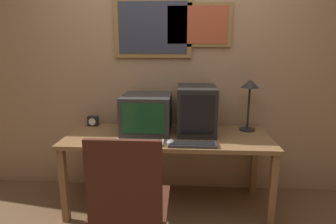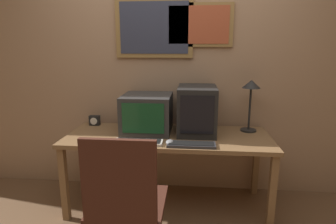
{
  "view_description": "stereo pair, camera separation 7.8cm",
  "coord_description": "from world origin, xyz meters",
  "px_view_note": "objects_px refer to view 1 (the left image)",
  "views": [
    {
      "loc": [
        0.15,
        -1.58,
        1.5
      ],
      "look_at": [
        0.0,
        0.85,
        0.92
      ],
      "focal_mm": 30.0,
      "sensor_mm": 36.0,
      "label": 1
    },
    {
      "loc": [
        0.23,
        -1.57,
        1.5
      ],
      "look_at": [
        0.0,
        0.85,
        0.92
      ],
      "focal_mm": 30.0,
      "sensor_mm": 36.0,
      "label": 2
    }
  ],
  "objects_px": {
    "monitor_left": "(147,113)",
    "desk_clock": "(93,121)",
    "keyboard_side": "(192,144)",
    "office_chair": "(131,215)",
    "monitor_right": "(196,110)",
    "mouse_near_keyboard": "(171,142)",
    "desk_lamp": "(250,91)",
    "keyboard_main": "(139,142)"
  },
  "relations": [
    {
      "from": "monitor_right",
      "to": "desk_lamp",
      "type": "height_order",
      "value": "desk_lamp"
    },
    {
      "from": "monitor_left",
      "to": "keyboard_side",
      "type": "bearing_deg",
      "value": -41.77
    },
    {
      "from": "mouse_near_keyboard",
      "to": "monitor_left",
      "type": "bearing_deg",
      "value": 125.02
    },
    {
      "from": "monitor_left",
      "to": "office_chair",
      "type": "xyz_separation_m",
      "value": [
        0.01,
        -0.93,
        -0.46
      ]
    },
    {
      "from": "desk_lamp",
      "to": "office_chair",
      "type": "bearing_deg",
      "value": -132.95
    },
    {
      "from": "monitor_left",
      "to": "desk_lamp",
      "type": "distance_m",
      "value": 0.98
    },
    {
      "from": "keyboard_side",
      "to": "monitor_right",
      "type": "bearing_deg",
      "value": 83.27
    },
    {
      "from": "keyboard_side",
      "to": "office_chair",
      "type": "relative_size",
      "value": 0.4
    },
    {
      "from": "monitor_left",
      "to": "monitor_right",
      "type": "height_order",
      "value": "monitor_right"
    },
    {
      "from": "office_chair",
      "to": "mouse_near_keyboard",
      "type": "bearing_deg",
      "value": 68.2
    },
    {
      "from": "keyboard_side",
      "to": "office_chair",
      "type": "bearing_deg",
      "value": -126.46
    },
    {
      "from": "keyboard_main",
      "to": "keyboard_side",
      "type": "xyz_separation_m",
      "value": [
        0.44,
        -0.02,
        0.0
      ]
    },
    {
      "from": "keyboard_side",
      "to": "mouse_near_keyboard",
      "type": "distance_m",
      "value": 0.18
    },
    {
      "from": "keyboard_side",
      "to": "desk_clock",
      "type": "distance_m",
      "value": 1.12
    },
    {
      "from": "monitor_right",
      "to": "keyboard_main",
      "type": "distance_m",
      "value": 0.63
    },
    {
      "from": "monitor_left",
      "to": "desk_clock",
      "type": "distance_m",
      "value": 0.6
    },
    {
      "from": "mouse_near_keyboard",
      "to": "office_chair",
      "type": "height_order",
      "value": "office_chair"
    },
    {
      "from": "keyboard_side",
      "to": "office_chair",
      "type": "distance_m",
      "value": 0.75
    },
    {
      "from": "monitor_left",
      "to": "monitor_right",
      "type": "distance_m",
      "value": 0.47
    },
    {
      "from": "monitor_right",
      "to": "office_chair",
      "type": "bearing_deg",
      "value": -116.08
    },
    {
      "from": "mouse_near_keyboard",
      "to": "office_chair",
      "type": "relative_size",
      "value": 0.1
    },
    {
      "from": "monitor_right",
      "to": "office_chair",
      "type": "xyz_separation_m",
      "value": [
        -0.45,
        -0.93,
        -0.51
      ]
    },
    {
      "from": "keyboard_side",
      "to": "office_chair",
      "type": "xyz_separation_m",
      "value": [
        -0.41,
        -0.55,
        -0.3
      ]
    },
    {
      "from": "keyboard_side",
      "to": "monitor_left",
      "type": "bearing_deg",
      "value": 138.23
    },
    {
      "from": "monitor_left",
      "to": "keyboard_side",
      "type": "xyz_separation_m",
      "value": [
        0.42,
        -0.38,
        -0.16
      ]
    },
    {
      "from": "monitor_right",
      "to": "monitor_left",
      "type": "bearing_deg",
      "value": 179.64
    },
    {
      "from": "desk_clock",
      "to": "mouse_near_keyboard",
      "type": "bearing_deg",
      "value": -31.43
    },
    {
      "from": "monitor_left",
      "to": "keyboard_main",
      "type": "bearing_deg",
      "value": -93.11
    },
    {
      "from": "desk_clock",
      "to": "office_chair",
      "type": "relative_size",
      "value": 0.1
    },
    {
      "from": "monitor_left",
      "to": "desk_clock",
      "type": "height_order",
      "value": "monitor_left"
    },
    {
      "from": "mouse_near_keyboard",
      "to": "desk_clock",
      "type": "xyz_separation_m",
      "value": [
        -0.82,
        0.5,
        0.03
      ]
    },
    {
      "from": "mouse_near_keyboard",
      "to": "desk_clock",
      "type": "height_order",
      "value": "desk_clock"
    },
    {
      "from": "monitor_right",
      "to": "keyboard_side",
      "type": "distance_m",
      "value": 0.43
    },
    {
      "from": "monitor_right",
      "to": "desk_clock",
      "type": "distance_m",
      "value": 1.06
    },
    {
      "from": "keyboard_side",
      "to": "desk_lamp",
      "type": "bearing_deg",
      "value": 40.74
    },
    {
      "from": "monitor_left",
      "to": "keyboard_main",
      "type": "height_order",
      "value": "monitor_left"
    },
    {
      "from": "keyboard_side",
      "to": "office_chair",
      "type": "height_order",
      "value": "office_chair"
    },
    {
      "from": "desk_clock",
      "to": "keyboard_main",
      "type": "bearing_deg",
      "value": -42.6
    },
    {
      "from": "desk_clock",
      "to": "desk_lamp",
      "type": "height_order",
      "value": "desk_lamp"
    },
    {
      "from": "keyboard_main",
      "to": "desk_lamp",
      "type": "height_order",
      "value": "desk_lamp"
    },
    {
      "from": "desk_clock",
      "to": "office_chair",
      "type": "height_order",
      "value": "office_chair"
    },
    {
      "from": "keyboard_side",
      "to": "desk_clock",
      "type": "relative_size",
      "value": 3.81
    }
  ]
}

